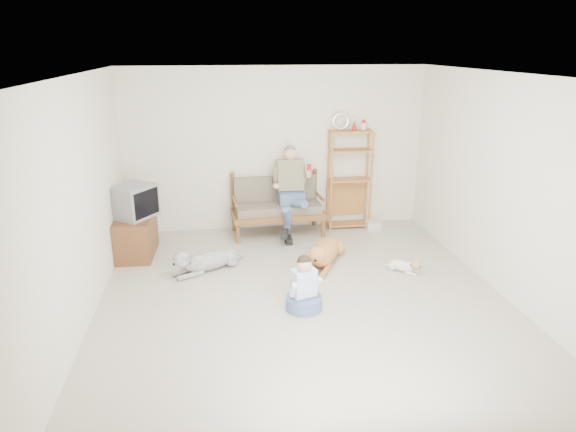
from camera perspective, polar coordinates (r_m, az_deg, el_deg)
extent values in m
plane|color=beige|center=(6.47, 1.70, -9.18)|extent=(5.50, 5.50, 0.00)
plane|color=white|center=(5.74, 1.97, 15.45)|extent=(5.50, 5.50, 0.00)
plane|color=beige|center=(8.61, -1.40, 7.40)|extent=(5.00, 0.00, 5.00)
plane|color=beige|center=(3.48, 9.89, -10.14)|extent=(5.00, 0.00, 5.00)
plane|color=beige|center=(6.06, -22.14, 1.26)|extent=(0.00, 5.50, 5.50)
plane|color=beige|center=(6.85, 22.91, 3.04)|extent=(0.00, 5.50, 5.50)
cube|color=brown|center=(8.49, -1.14, 0.25)|extent=(1.54, 0.78, 0.10)
cube|color=brown|center=(8.45, -1.14, 0.99)|extent=(1.41, 0.68, 0.13)
cube|color=brown|center=(8.61, -1.36, 2.96)|extent=(1.38, 0.20, 0.45)
cylinder|color=brown|center=(8.62, -1.42, 4.34)|extent=(1.40, 0.13, 0.05)
cylinder|color=brown|center=(8.21, -5.72, -1.94)|extent=(0.07, 0.07, 0.30)
cylinder|color=brown|center=(8.68, -5.99, 1.44)|extent=(0.07, 0.07, 0.95)
cylinder|color=brown|center=(8.38, 3.88, -1.47)|extent=(0.07, 0.07, 0.30)
cylinder|color=brown|center=(8.84, 3.12, 1.83)|extent=(0.07, 0.07, 0.95)
cube|color=slate|center=(8.40, 0.34, 2.10)|extent=(0.40, 0.38, 0.20)
cube|color=#767052|center=(8.40, 0.24, 4.60)|extent=(0.42, 0.29, 0.53)
sphere|color=tan|center=(8.29, 0.27, 6.93)|extent=(0.21, 0.21, 0.21)
sphere|color=#5C5651|center=(8.31, 0.25, 7.23)|extent=(0.19, 0.19, 0.19)
cylinder|color=#B51413|center=(8.19, 2.37, 5.46)|extent=(0.07, 0.07, 0.09)
cube|color=#A77034|center=(8.60, 7.04, 9.33)|extent=(0.70, 0.29, 0.03)
torus|color=silver|center=(8.53, 5.86, 10.42)|extent=(0.29, 0.05, 0.29)
cone|color=#B51413|center=(8.60, 7.37, 9.95)|extent=(0.09, 0.09, 0.15)
cylinder|color=#A77034|center=(8.56, 4.85, 3.75)|extent=(0.04, 0.04, 1.67)
cylinder|color=#A77034|center=(8.81, 4.46, 4.18)|extent=(0.04, 0.04, 1.67)
cylinder|color=#A77034|center=(8.74, 9.23, 3.88)|extent=(0.04, 0.04, 1.67)
cylinder|color=#A77034|center=(8.98, 8.73, 4.30)|extent=(0.04, 0.04, 1.67)
cube|color=silver|center=(8.88, 9.48, -1.03)|extent=(0.24, 0.18, 0.15)
cube|color=brown|center=(7.97, -16.50, -2.14)|extent=(0.55, 0.92, 0.60)
cube|color=brown|center=(7.81, -18.45, -2.77)|extent=(0.04, 0.40, 0.50)
cube|color=brown|center=(8.21, -17.96, -1.68)|extent=(0.04, 0.40, 0.50)
cube|color=slate|center=(7.80, -16.71, 1.57)|extent=(0.71, 0.74, 0.48)
cube|color=black|center=(7.65, -15.45, 1.36)|extent=(0.30, 0.41, 0.38)
cube|color=silver|center=(8.80, -9.44, 0.34)|extent=(0.12, 0.02, 0.08)
ellipsoid|color=#B97C40|center=(7.51, 4.27, -3.94)|extent=(0.71, 0.98, 0.29)
sphere|color=#B97C40|center=(7.25, 3.74, -4.60)|extent=(0.29, 0.29, 0.29)
sphere|color=#B97C40|center=(6.99, 3.30, -4.36)|extent=(0.23, 0.23, 0.23)
ellipsoid|color=#B97C40|center=(6.91, 3.07, -4.86)|extent=(0.16, 0.19, 0.09)
cylinder|color=#B97C40|center=(7.96, 5.05, -3.30)|extent=(0.09, 0.38, 0.05)
ellipsoid|color=#B97C40|center=(7.03, 2.70, -4.21)|extent=(0.08, 0.09, 0.11)
ellipsoid|color=#B97C40|center=(6.99, 3.99, -4.37)|extent=(0.08, 0.09, 0.11)
ellipsoid|color=silver|center=(7.32, -8.46, -4.86)|extent=(0.89, 0.69, 0.26)
sphere|color=silver|center=(7.20, -10.24, -5.22)|extent=(0.26, 0.26, 0.26)
sphere|color=silver|center=(7.07, -11.81, -4.81)|extent=(0.22, 0.22, 0.22)
ellipsoid|color=silver|center=(7.03, -12.52, -5.16)|extent=(0.19, 0.16, 0.09)
cylinder|color=silver|center=(7.55, -5.63, -4.62)|extent=(0.25, 0.29, 0.04)
ellipsoid|color=silver|center=(7.14, -11.94, -4.57)|extent=(0.09, 0.08, 0.11)
ellipsoid|color=silver|center=(7.01, -11.35, -4.97)|extent=(0.09, 0.08, 0.11)
ellipsoid|color=silver|center=(7.36, 12.48, -5.41)|extent=(0.39, 0.40, 0.15)
sphere|color=silver|center=(7.32, 13.30, -5.55)|extent=(0.15, 0.15, 0.15)
sphere|color=#A58252|center=(7.26, 14.03, -5.25)|extent=(0.14, 0.14, 0.14)
ellipsoid|color=#A58252|center=(7.24, 14.47, -5.46)|extent=(0.11, 0.11, 0.05)
cylinder|color=silver|center=(7.46, 11.13, -5.38)|extent=(0.15, 0.09, 0.02)
cone|color=#A58252|center=(7.20, 13.80, -5.05)|extent=(0.04, 0.04, 0.05)
cone|color=#A58252|center=(7.29, 14.12, -4.80)|extent=(0.04, 0.04, 0.05)
torus|color=#B51413|center=(7.27, 13.89, -5.29)|extent=(0.13, 0.13, 0.02)
cylinder|color=slate|center=(6.21, 1.76, -9.61)|extent=(0.44, 0.44, 0.16)
cube|color=silver|center=(6.11, 1.75, -7.39)|extent=(0.32, 0.26, 0.34)
sphere|color=tan|center=(5.99, 1.81, -5.43)|extent=(0.18, 0.18, 0.18)
sphere|color=black|center=(5.99, 1.79, -5.13)|extent=(0.17, 0.17, 0.17)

